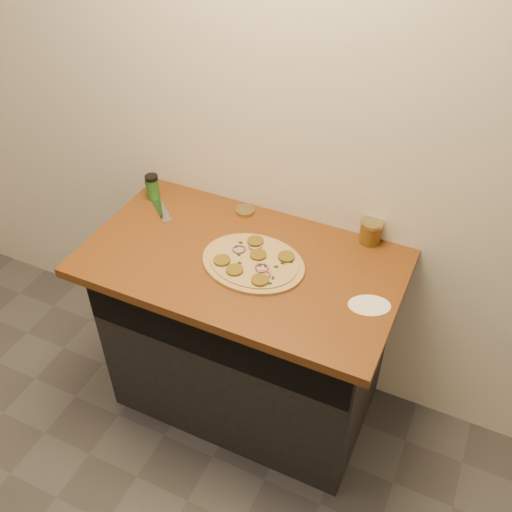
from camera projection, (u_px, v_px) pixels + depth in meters
The scene contains 8 objects.
cabinet at pixel (247, 336), 2.47m from camera, with size 1.10×0.60×0.86m, color black.
countertop at pixel (242, 262), 2.16m from camera, with size 1.20×0.70×0.04m, color brown.
pizza at pixel (253, 262), 2.11m from camera, with size 0.42×0.42×0.03m.
chefs_knife at pixel (155, 198), 2.44m from camera, with size 0.25×0.23×0.02m.
mason_jar_lid at pixel (245, 211), 2.36m from camera, with size 0.08×0.08×0.02m, color tan.
salsa_jar at pixel (371, 231), 2.19m from camera, with size 0.09×0.09×0.10m.
spice_shaker at pixel (153, 187), 2.41m from camera, with size 0.06×0.06×0.11m.
flour_spill at pixel (369, 305), 1.95m from camera, with size 0.15×0.15×0.00m, color white.
Camera 1 is at (0.74, -0.03, 2.30)m, focal length 40.00 mm.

